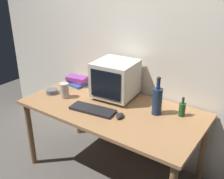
# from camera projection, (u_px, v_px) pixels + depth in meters

# --- Properties ---
(ground_plane) EXTENTS (6.00, 6.00, 0.00)m
(ground_plane) POSITION_uv_depth(u_px,v_px,m) (112.00, 171.00, 2.77)
(ground_plane) COLOR #56514C
(back_wall) EXTENTS (4.00, 0.08, 2.50)m
(back_wall) POSITION_uv_depth(u_px,v_px,m) (140.00, 44.00, 2.62)
(back_wall) COLOR silver
(back_wall) RESTS_ON ground
(desk) EXTENTS (1.68, 0.85, 0.75)m
(desk) POSITION_uv_depth(u_px,v_px,m) (112.00, 115.00, 2.49)
(desk) COLOR #9E7047
(desk) RESTS_ON ground
(crt_monitor) EXTENTS (0.41, 0.42, 0.37)m
(crt_monitor) POSITION_uv_depth(u_px,v_px,m) (115.00, 79.00, 2.59)
(crt_monitor) COLOR beige
(crt_monitor) RESTS_ON desk
(keyboard) EXTENTS (0.44, 0.21, 0.02)m
(keyboard) POSITION_uv_depth(u_px,v_px,m) (93.00, 110.00, 2.39)
(keyboard) COLOR black
(keyboard) RESTS_ON desk
(computer_mouse) EXTENTS (0.08, 0.11, 0.04)m
(computer_mouse) POSITION_uv_depth(u_px,v_px,m) (120.00, 116.00, 2.28)
(computer_mouse) COLOR black
(computer_mouse) RESTS_ON desk
(bottle_tall) EXTENTS (0.09, 0.09, 0.35)m
(bottle_tall) POSITION_uv_depth(u_px,v_px,m) (157.00, 100.00, 2.30)
(bottle_tall) COLOR navy
(bottle_tall) RESTS_ON desk
(bottle_short) EXTENTS (0.06, 0.06, 0.18)m
(bottle_short) POSITION_uv_depth(u_px,v_px,m) (182.00, 109.00, 2.29)
(bottle_short) COLOR #1E4C23
(bottle_short) RESTS_ON desk
(book_stack) EXTENTS (0.25, 0.18, 0.10)m
(book_stack) POSITION_uv_depth(u_px,v_px,m) (77.00, 81.00, 2.94)
(book_stack) COLOR #28569E
(book_stack) RESTS_ON desk
(cd_spindle) EXTENTS (0.12, 0.12, 0.04)m
(cd_spindle) POSITION_uv_depth(u_px,v_px,m) (52.00, 91.00, 2.74)
(cd_spindle) COLOR #595B66
(cd_spindle) RESTS_ON desk
(metal_canister) EXTENTS (0.09, 0.09, 0.15)m
(metal_canister) POSITION_uv_depth(u_px,v_px,m) (64.00, 90.00, 2.63)
(metal_canister) COLOR #B7B2A8
(metal_canister) RESTS_ON desk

